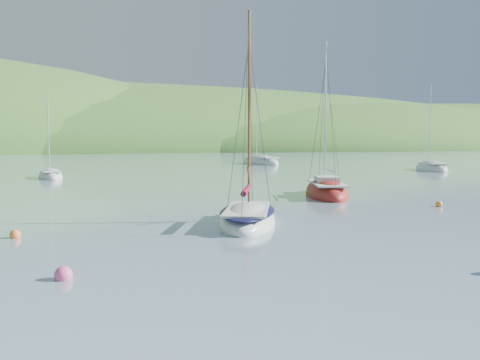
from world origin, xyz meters
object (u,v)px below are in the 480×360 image
object	(u,v)px
daysailer_white	(248,219)
distant_sloop_b	(260,163)
distant_sloop_d	(431,169)
distant_sloop_a	(50,176)
sloop_red	(326,193)

from	to	relation	value
daysailer_white	distant_sloop_b	world-z (taller)	distant_sloop_b
distant_sloop_b	distant_sloop_d	xyz separation A→B (m)	(13.70, -20.75, -0.02)
daysailer_white	distant_sloop_a	distance (m)	33.29
daysailer_white	distant_sloop_d	size ratio (longest dim) A/B	0.94
daysailer_white	distant_sloop_b	bearing A→B (deg)	92.35
distant_sloop_a	distant_sloop_b	size ratio (longest dim) A/B	0.69
daysailer_white	distant_sloop_b	size ratio (longest dim) A/B	0.81
sloop_red	distant_sloop_b	world-z (taller)	distant_sloop_b
daysailer_white	distant_sloop_d	bearing A→B (deg)	65.50
sloop_red	distant_sloop_a	xyz separation A→B (m)	(-17.49, 23.02, -0.06)
sloop_red	distant_sloop_d	xyz separation A→B (m)	(25.20, 20.70, -0.03)
sloop_red	distant_sloop_b	distance (m)	43.01
daysailer_white	sloop_red	xyz separation A→B (m)	(8.93, 9.15, -0.02)
sloop_red	distant_sloop_d	world-z (taller)	sloop_red
daysailer_white	distant_sloop_a	bearing A→B (deg)	129.23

